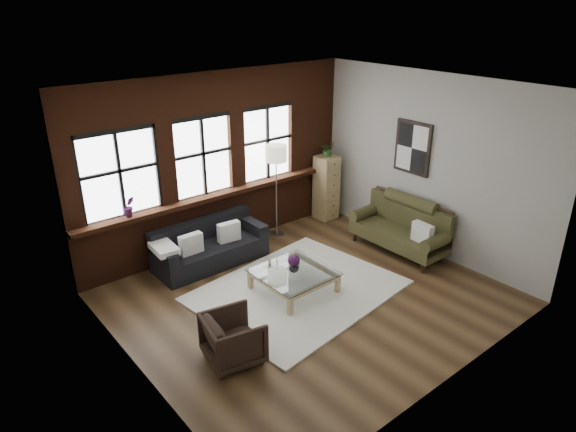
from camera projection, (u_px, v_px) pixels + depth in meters
floor at (307, 297)px, 8.03m from camera, size 5.50×5.50×0.00m
ceiling at (311, 89)px, 6.75m from camera, size 5.50×5.50×0.00m
wall_back at (216, 162)px, 9.16m from camera, size 5.50×0.00×5.50m
wall_front at (460, 267)px, 5.62m from camera, size 5.50×0.00×5.50m
wall_left at (127, 259)px, 5.79m from camera, size 0.00×5.00×5.00m
wall_right at (426, 165)px, 8.99m from camera, size 0.00×5.00×5.00m
brick_backwall at (218, 163)px, 9.12m from camera, size 5.50×0.12×3.20m
sill_ledge at (222, 193)px, 9.28m from camera, size 5.50×0.30×0.08m
window_left at (119, 175)px, 8.02m from camera, size 1.38×0.10×1.50m
window_mid at (203, 157)px, 8.89m from camera, size 1.38×0.10×1.50m
window_right at (267, 144)px, 9.71m from camera, size 1.38×0.10×1.50m
wall_poster at (413, 148)px, 9.09m from camera, size 0.05×0.74×0.94m
shag_rug at (298, 290)px, 8.17m from camera, size 3.29×2.72×0.03m
dark_sofa at (210, 245)px, 8.90m from camera, size 1.97×0.80×0.71m
pillow_a at (191, 244)px, 8.50m from camera, size 0.40×0.14×0.34m
pillow_b at (229, 232)px, 8.94m from camera, size 0.41×0.18×0.34m
vintage_settee at (399, 227)px, 9.26m from camera, size 0.82×1.85×0.99m
pillow_settee at (422, 233)px, 8.77m from camera, size 0.16×0.39×0.34m
armchair at (233, 338)px, 6.53m from camera, size 0.83×0.82×0.65m
coffee_table at (294, 282)px, 8.10m from camera, size 1.11×1.11×0.37m
vase at (294, 267)px, 8.00m from camera, size 0.20×0.20×0.16m
flowers at (294, 260)px, 7.95m from camera, size 0.19×0.19×0.19m
drawer_chest at (326, 188)px, 10.62m from camera, size 0.41×0.41×1.34m
potted_plant_top at (327, 149)px, 10.29m from camera, size 0.30×0.27×0.32m
floor_lamp at (276, 188)px, 9.71m from camera, size 0.40×0.40×1.96m
sill_plant at (129, 206)px, 8.15m from camera, size 0.20×0.17×0.34m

